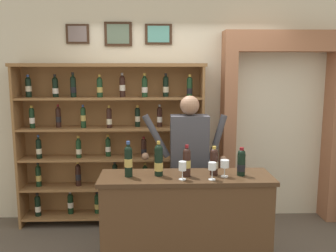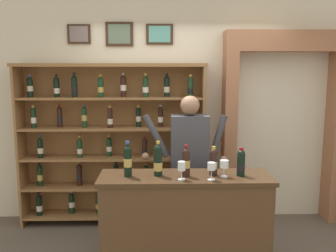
# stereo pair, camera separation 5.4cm
# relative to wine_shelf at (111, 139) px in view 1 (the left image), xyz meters

# --- Properties ---
(back_wall) EXTENTS (12.00, 0.19, 3.44)m
(back_wall) POSITION_rel_wine_shelf_xyz_m (0.87, 0.25, 0.65)
(back_wall) COLOR beige
(back_wall) RESTS_ON ground
(wine_shelf) EXTENTS (2.31, 0.35, 2.01)m
(wine_shelf) POSITION_rel_wine_shelf_xyz_m (0.00, 0.00, 0.00)
(wine_shelf) COLOR olive
(wine_shelf) RESTS_ON ground
(archway_doorway) EXTENTS (1.50, 0.45, 2.40)m
(archway_doorway) POSITION_rel_wine_shelf_xyz_m (2.13, 0.13, 0.28)
(archway_doorway) COLOR #9E6647
(archway_doorway) RESTS_ON ground
(tasting_counter) EXTENTS (1.62, 0.49, 0.96)m
(tasting_counter) POSITION_rel_wine_shelf_xyz_m (0.83, -1.19, -0.59)
(tasting_counter) COLOR #4C331E
(tasting_counter) RESTS_ON ground
(shopkeeper) EXTENTS (0.93, 0.22, 1.66)m
(shopkeeper) POSITION_rel_wine_shelf_xyz_m (0.91, -0.63, -0.05)
(shopkeeper) COLOR #2D3347
(shopkeeper) RESTS_ON ground
(tasting_bottle_rosso) EXTENTS (0.07, 0.07, 0.33)m
(tasting_bottle_rosso) POSITION_rel_wine_shelf_xyz_m (0.30, -1.20, 0.04)
(tasting_bottle_rosso) COLOR black
(tasting_bottle_rosso) RESTS_ON tasting_counter
(tasting_bottle_brunello) EXTENTS (0.08, 0.08, 0.33)m
(tasting_bottle_brunello) POSITION_rel_wine_shelf_xyz_m (0.57, -1.18, 0.03)
(tasting_bottle_brunello) COLOR black
(tasting_bottle_brunello) RESTS_ON tasting_counter
(tasting_bottle_grappa) EXTENTS (0.07, 0.07, 0.30)m
(tasting_bottle_grappa) POSITION_rel_wine_shelf_xyz_m (0.83, -1.21, 0.03)
(tasting_bottle_grappa) COLOR black
(tasting_bottle_grappa) RESTS_ON tasting_counter
(tasting_bottle_bianco) EXTENTS (0.08, 0.08, 0.28)m
(tasting_bottle_bianco) POSITION_rel_wine_shelf_xyz_m (1.09, -1.18, 0.02)
(tasting_bottle_bianco) COLOR black
(tasting_bottle_bianco) RESTS_ON tasting_counter
(tasting_bottle_super_tuscan) EXTENTS (0.08, 0.08, 0.27)m
(tasting_bottle_super_tuscan) POSITION_rel_wine_shelf_xyz_m (1.34, -1.20, 0.01)
(tasting_bottle_super_tuscan) COLOR black
(tasting_bottle_super_tuscan) RESTS_ON tasting_counter
(wine_glass_center) EXTENTS (0.07, 0.07, 0.16)m
(wine_glass_center) POSITION_rel_wine_shelf_xyz_m (1.05, -1.33, 0.00)
(wine_glass_center) COLOR silver
(wine_glass_center) RESTS_ON tasting_counter
(wine_glass_right) EXTENTS (0.07, 0.07, 0.17)m
(wine_glass_right) POSITION_rel_wine_shelf_xyz_m (0.79, -1.32, 0.00)
(wine_glass_right) COLOR silver
(wine_glass_right) RESTS_ON tasting_counter
(wine_glass_spare) EXTENTS (0.08, 0.08, 0.16)m
(wine_glass_spare) POSITION_rel_wine_shelf_xyz_m (1.18, -1.24, 0.00)
(wine_glass_spare) COLOR silver
(wine_glass_spare) RESTS_ON tasting_counter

